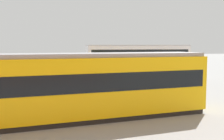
# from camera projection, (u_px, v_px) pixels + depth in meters

# --- Properties ---
(ground_plane) EXTENTS (160.00, 160.00, 0.00)m
(ground_plane) POSITION_uv_depth(u_px,v_px,m) (113.00, 83.00, 26.42)
(ground_plane) COLOR gray
(double_decker_bus) EXTENTS (12.00, 2.74, 3.81)m
(double_decker_bus) POSITION_uv_depth(u_px,v_px,m) (138.00, 61.00, 29.72)
(double_decker_bus) COLOR white
(double_decker_bus) RESTS_ON ground
(tram_yellow) EXTENTS (13.64, 3.74, 3.36)m
(tram_yellow) POSITION_uv_depth(u_px,v_px,m) (80.00, 85.00, 13.44)
(tram_yellow) COLOR #E5B70C
(tram_yellow) RESTS_ON ground
(pedestrian_near_railing) EXTENTS (0.45, 0.45, 1.80)m
(pedestrian_near_railing) POSITION_uv_depth(u_px,v_px,m) (101.00, 80.00, 20.90)
(pedestrian_near_railing) COLOR #4C3F2D
(pedestrian_near_railing) RESTS_ON ground
(pedestrian_crossing) EXTENTS (0.38, 0.38, 1.63)m
(pedestrian_crossing) POSITION_uv_depth(u_px,v_px,m) (128.00, 87.00, 18.18)
(pedestrian_crossing) COLOR #4C3F2D
(pedestrian_crossing) RESTS_ON ground
(pedestrian_railing) EXTENTS (7.16, 0.68, 1.08)m
(pedestrian_railing) POSITION_uv_depth(u_px,v_px,m) (60.00, 89.00, 18.22)
(pedestrian_railing) COLOR gray
(pedestrian_railing) RESTS_ON ground
(info_sign) EXTENTS (1.12, 0.18, 2.46)m
(info_sign) POSITION_uv_depth(u_px,v_px,m) (8.00, 77.00, 17.05)
(info_sign) COLOR slate
(info_sign) RESTS_ON ground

